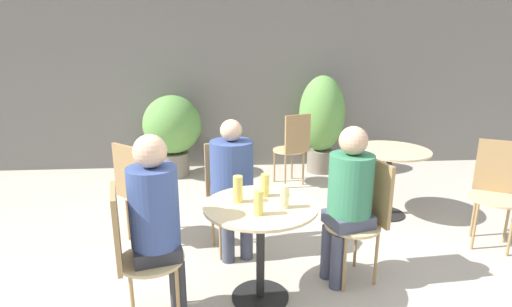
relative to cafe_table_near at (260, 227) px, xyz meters
name	(u,v)px	position (x,y,z in m)	size (l,w,h in m)	color
storefront_wall	(251,64)	(0.15, 3.30, 0.94)	(10.00, 0.06, 3.00)	slate
cafe_table_near	(260,227)	(0.00, 0.00, 0.00)	(0.78, 0.78, 0.72)	black
cafe_table_far	(389,164)	(1.47, 1.35, 0.01)	(0.81, 0.81, 0.72)	black
bistro_chair_0	(365,210)	(0.81, 0.22, 0.00)	(0.45, 0.43, 0.94)	tan
bistro_chair_1	(228,187)	(-0.22, 0.81, 0.00)	(0.43, 0.45, 0.94)	tan
bistro_chair_2	(133,247)	(-0.81, -0.22, 0.00)	(0.45, 0.43, 0.94)	tan
bistro_chair_3	(496,184)	(2.19, 0.70, 0.00)	(0.47, 0.47, 0.94)	tan
bistro_chair_4	(137,185)	(-1.02, 0.91, 0.00)	(0.48, 0.48, 0.94)	tan
bistro_chair_5	(293,144)	(0.62, 2.32, 0.00)	(0.45, 0.47, 0.94)	tan
seated_person_0	(348,192)	(0.66, 0.18, 0.17)	(0.37, 0.35, 1.22)	#42475B
seated_person_1	(232,177)	(-0.18, 0.66, 0.15)	(0.38, 0.41, 1.19)	#42475B
seated_person_2	(156,214)	(-0.66, -0.18, 0.20)	(0.35, 0.33, 1.26)	#2D2D33
beer_glass_0	(284,197)	(0.15, -0.06, 0.24)	(0.06, 0.06, 0.16)	beige
beer_glass_1	(265,185)	(0.05, 0.16, 0.25)	(0.06, 0.06, 0.16)	#DBC65B
beer_glass_2	(238,189)	(-0.15, 0.06, 0.26)	(0.07, 0.07, 0.19)	#DBC65B
beer_glass_3	(259,203)	(-0.03, -0.16, 0.25)	(0.06, 0.06, 0.16)	#DBC65B
potted_plant_0	(172,129)	(-0.95, 2.87, 0.11)	(0.78, 0.78, 1.12)	slate
potted_plant_1	(322,118)	(1.11, 2.90, 0.22)	(0.63, 0.63, 1.36)	slate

